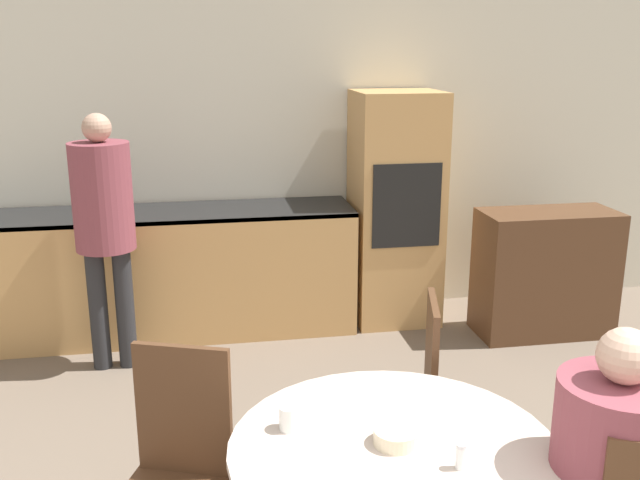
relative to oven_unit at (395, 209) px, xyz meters
name	(u,v)px	position (x,y,z in m)	size (l,w,h in m)	color
wall_back	(274,147)	(-0.86, 0.34, 0.44)	(6.37, 0.05, 2.60)	beige
kitchen_counter	(155,272)	(-1.77, -0.01, -0.39)	(2.85, 0.60, 0.91)	tan
oven_unit	(395,209)	(0.00, 0.00, 0.00)	(0.62, 0.59, 1.72)	tan
sideboard	(545,273)	(0.99, -0.48, -0.41)	(0.96, 0.45, 0.91)	#51331E
chair_far_left	(177,462)	(-1.57, -2.58, -0.33)	(0.51, 0.51, 0.97)	#51331E
chair_far_right	(411,391)	(-0.53, -2.19, -0.33)	(0.49, 0.49, 0.97)	#51331E
person_standing	(104,215)	(-2.03, -0.53, 0.16)	(0.37, 0.37, 1.65)	#262628
cup	(289,418)	(-1.16, -2.80, -0.06)	(0.07, 0.07, 0.09)	white
bowl_near	(396,437)	(-0.82, -2.95, -0.08)	(0.15, 0.15, 0.05)	beige
salt_shaker	(461,456)	(-0.66, -3.13, -0.06)	(0.03, 0.03, 0.09)	white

